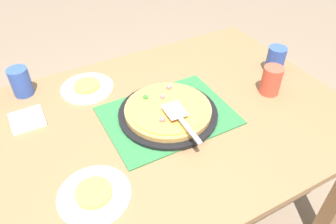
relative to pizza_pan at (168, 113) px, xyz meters
name	(u,v)px	position (x,y,z in m)	size (l,w,h in m)	color
ground_plane	(168,221)	(0.00, 0.00, -0.76)	(8.00, 8.00, 0.00)	#84705B
dining_table	(168,136)	(0.00, 0.00, -0.12)	(1.40, 1.00, 0.75)	olive
placemat	(168,115)	(0.00, 0.00, -0.01)	(0.48, 0.36, 0.01)	#2D753D
pizza_pan	(168,113)	(0.00, 0.00, 0.00)	(0.38, 0.38, 0.01)	black
pizza	(168,109)	(0.00, 0.00, 0.02)	(0.33, 0.33, 0.04)	tan
plate_near_left	(94,195)	(-0.37, -0.22, -0.01)	(0.22, 0.22, 0.01)	white
plate_far_right	(87,88)	(-0.22, 0.32, -0.01)	(0.22, 0.22, 0.01)	white
served_slice_left	(94,192)	(-0.37, -0.22, 0.01)	(0.11, 0.11, 0.02)	#EAB747
served_slice_right	(87,86)	(-0.22, 0.32, 0.01)	(0.11, 0.11, 0.02)	#EAB747
cup_near	(271,80)	(0.44, -0.07, 0.05)	(0.08, 0.08, 0.12)	#E04C38
cup_far	(275,60)	(0.57, 0.05, 0.05)	(0.08, 0.08, 0.12)	#3351AD
cup_corner	(21,82)	(-0.46, 0.41, 0.05)	(0.08, 0.08, 0.12)	#3351AD
pizza_server	(180,118)	(0.00, -0.10, 0.05)	(0.07, 0.23, 0.01)	silver
napkin_stack	(27,120)	(-0.48, 0.23, -0.01)	(0.12, 0.12, 0.02)	white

